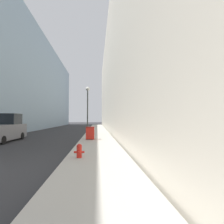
# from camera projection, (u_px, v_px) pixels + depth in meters

# --- Properties ---
(sidewalk_right) EXTENTS (2.95, 60.00, 0.16)m
(sidewalk_right) POSITION_uv_depth(u_px,v_px,m) (97.00, 133.00, 23.43)
(sidewalk_right) COLOR #ADA89E
(sidewalk_right) RESTS_ON ground
(building_left_glass) EXTENTS (12.00, 60.00, 17.67)m
(building_left_glass) POSITION_uv_depth(u_px,v_px,m) (6.00, 79.00, 30.40)
(building_left_glass) COLOR #849EB2
(building_left_glass) RESTS_ON ground
(building_right_stone) EXTENTS (12.00, 60.00, 18.33)m
(building_right_stone) POSITION_uv_depth(u_px,v_px,m) (138.00, 80.00, 32.40)
(building_right_stone) COLOR beige
(building_right_stone) RESTS_ON ground
(fire_hydrant) EXTENTS (0.47, 0.36, 0.62)m
(fire_hydrant) POSITION_uv_depth(u_px,v_px,m) (79.00, 150.00, 7.85)
(fire_hydrant) COLOR red
(fire_hydrant) RESTS_ON sidewalk_right
(trash_bin) EXTENTS (0.72, 0.60, 1.07)m
(trash_bin) POSITION_uv_depth(u_px,v_px,m) (90.00, 133.00, 14.82)
(trash_bin) COLOR red
(trash_bin) RESTS_ON sidewalk_right
(lamppost) EXTENTS (0.45, 0.45, 5.25)m
(lamppost) POSITION_uv_depth(u_px,v_px,m) (88.00, 103.00, 18.96)
(lamppost) COLOR #2D332D
(lamppost) RESTS_ON sidewalk_right
(pickup_truck) EXTENTS (2.05, 5.26, 2.38)m
(pickup_truck) POSITION_uv_depth(u_px,v_px,m) (3.00, 130.00, 14.76)
(pickup_truck) COLOR slate
(pickup_truck) RESTS_ON ground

